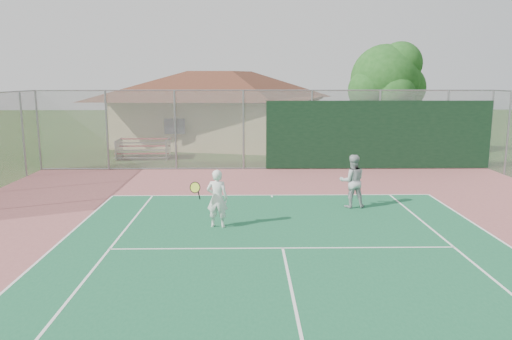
{
  "coord_description": "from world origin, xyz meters",
  "views": [
    {
      "loc": [
        -0.84,
        -4.94,
        4.01
      ],
      "look_at": [
        -0.57,
        10.13,
        1.23
      ],
      "focal_mm": 35.0,
      "sensor_mm": 36.0,
      "label": 1
    }
  ],
  "objects_px": {
    "bleachers": "(143,148)",
    "player_white_front": "(217,199)",
    "player_grey_back": "(352,182)",
    "tree": "(387,82)",
    "clubhouse": "(221,101)"
  },
  "relations": [
    {
      "from": "bleachers",
      "to": "player_grey_back",
      "type": "height_order",
      "value": "player_grey_back"
    },
    {
      "from": "player_white_front",
      "to": "player_grey_back",
      "type": "distance_m",
      "value": 4.59
    },
    {
      "from": "clubhouse",
      "to": "player_grey_back",
      "type": "height_order",
      "value": "clubhouse"
    },
    {
      "from": "clubhouse",
      "to": "player_white_front",
      "type": "relative_size",
      "value": 8.7
    },
    {
      "from": "bleachers",
      "to": "player_white_front",
      "type": "xyz_separation_m",
      "value": [
        4.45,
        -12.08,
        0.29
      ]
    },
    {
      "from": "clubhouse",
      "to": "bleachers",
      "type": "bearing_deg",
      "value": -109.83
    },
    {
      "from": "clubhouse",
      "to": "player_white_front",
      "type": "distance_m",
      "value": 17.55
    },
    {
      "from": "bleachers",
      "to": "clubhouse",
      "type": "bearing_deg",
      "value": 54.04
    },
    {
      "from": "clubhouse",
      "to": "player_white_front",
      "type": "bearing_deg",
      "value": -72.79
    },
    {
      "from": "tree",
      "to": "player_grey_back",
      "type": "height_order",
      "value": "tree"
    },
    {
      "from": "bleachers",
      "to": "tree",
      "type": "relative_size",
      "value": 0.46
    },
    {
      "from": "tree",
      "to": "player_white_front",
      "type": "xyz_separation_m",
      "value": [
        -8.02,
        -12.75,
        -3.04
      ]
    },
    {
      "from": "tree",
      "to": "player_grey_back",
      "type": "distance_m",
      "value": 11.76
    },
    {
      "from": "tree",
      "to": "clubhouse",
      "type": "bearing_deg",
      "value": 151.9
    },
    {
      "from": "clubhouse",
      "to": "player_grey_back",
      "type": "xyz_separation_m",
      "value": [
        4.86,
        -15.37,
        -1.84
      ]
    }
  ]
}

